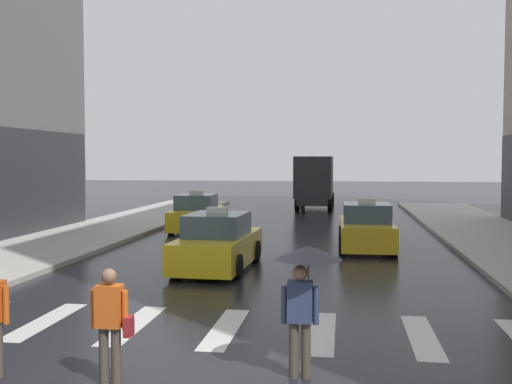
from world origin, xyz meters
name	(u,v)px	position (x,y,z in m)	size (l,w,h in m)	color
crosswalk_markings	(225,328)	(0.00, 3.00, 0.00)	(11.30, 2.80, 0.01)	silver
taxi_lead	(218,244)	(-1.41, 9.05, 0.72)	(2.06, 4.60, 1.80)	yellow
taxi_second	(366,228)	(3.01, 13.65, 0.72)	(1.97, 4.56, 1.80)	gold
taxi_third	(197,214)	(-4.26, 18.14, 0.72)	(2.07, 4.61, 1.80)	yellow
box_truck	(315,180)	(0.41, 30.50, 1.85)	(2.32, 7.56, 3.35)	#2D2D2D
pedestrian_with_umbrella	(305,275)	(1.64, 0.65, 1.52)	(0.96, 0.96, 1.94)	#473D33
pedestrian_with_handbag	(110,319)	(-1.05, 0.01, 0.93)	(0.60, 0.24, 1.65)	#473D33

